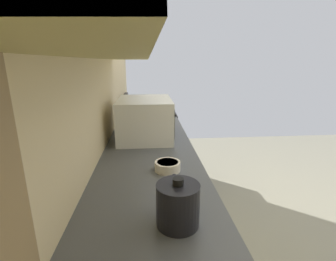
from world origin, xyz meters
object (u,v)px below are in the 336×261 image
object	(u,v)px
bowl	(168,166)
kettle	(178,204)
oven_range	(150,145)
microwave	(145,118)

from	to	relation	value
bowl	kettle	bearing A→B (deg)	180.00
oven_range	bowl	distance (m)	1.74
oven_range	bowl	xyz separation A→B (m)	(-1.67, -0.09, 0.47)
bowl	kettle	xyz separation A→B (m)	(-0.45, 0.00, 0.05)
oven_range	microwave	world-z (taller)	microwave
oven_range	kettle	xyz separation A→B (m)	(-2.12, -0.09, 0.52)
oven_range	microwave	distance (m)	1.22
oven_range	kettle	bearing A→B (deg)	-177.56
microwave	oven_range	bearing A→B (deg)	-1.65
oven_range	kettle	world-z (taller)	same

